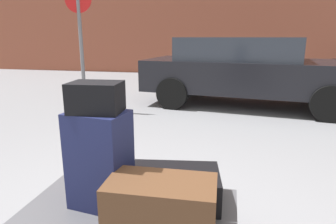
{
  "coord_description": "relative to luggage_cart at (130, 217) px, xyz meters",
  "views": [
    {
      "loc": [
        0.6,
        -1.63,
        1.43
      ],
      "look_at": [
        0.0,
        1.2,
        0.69
      ],
      "focal_mm": 31.57,
      "sensor_mm": 36.0,
      "label": 1
    }
  ],
  "objects": [
    {
      "name": "suitcase_black_rear_right",
      "position": [
        0.27,
        0.14,
        0.18
      ],
      "size": [
        0.65,
        0.47,
        0.21
      ],
      "primitive_type": "cube",
      "rotation": [
        0.0,
        0.0,
        0.14
      ],
      "color": "black",
      "rests_on": "luggage_cart"
    },
    {
      "name": "suitcase_navy_front_left",
      "position": [
        -0.2,
        0.01,
        0.39
      ],
      "size": [
        0.4,
        0.32,
        0.64
      ],
      "primitive_type": "cube",
      "rotation": [
        0.0,
        0.0,
        -0.14
      ],
      "color": "#191E47",
      "rests_on": "luggage_cart"
    },
    {
      "name": "bollard_kerb_near",
      "position": [
        2.47,
        7.87,
        0.02
      ],
      "size": [
        0.22,
        0.22,
        0.58
      ],
      "primitive_type": "cylinder",
      "color": "#383838",
      "rests_on": "ground_plane"
    },
    {
      "name": "no_parking_sign",
      "position": [
        -2.18,
        3.6,
        1.18
      ],
      "size": [
        0.5,
        0.08,
        2.35
      ],
      "color": "slate",
      "rests_on": "ground_plane"
    },
    {
      "name": "duffel_bag_brown_stacked_top",
      "position": [
        0.26,
        -0.2,
        0.23
      ],
      "size": [
        0.62,
        0.35,
        0.32
      ],
      "primitive_type": "cube",
      "rotation": [
        0.0,
        0.0,
        0.03
      ],
      "color": "#51331E",
      "rests_on": "luggage_cart"
    },
    {
      "name": "luggage_cart",
      "position": [
        0.0,
        0.0,
        0.0
      ],
      "size": [
        1.38,
        0.77,
        0.34
      ],
      "color": "#4C4C51",
      "rests_on": "ground_plane"
    },
    {
      "name": "parked_car",
      "position": [
        0.92,
        4.81,
        0.49
      ],
      "size": [
        4.5,
        2.35,
        1.42
      ],
      "color": "black",
      "rests_on": "ground_plane"
    },
    {
      "name": "duffel_bag_black_topmost_pile",
      "position": [
        -0.2,
        0.01,
        0.8
      ],
      "size": [
        0.33,
        0.25,
        0.19
      ],
      "primitive_type": "cube",
      "rotation": [
        0.0,
        0.0,
        0.08
      ],
      "color": "black",
      "rests_on": "suitcase_navy_front_left"
    }
  ]
}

